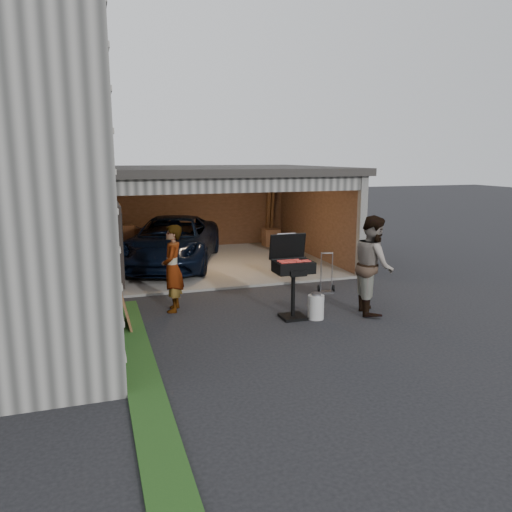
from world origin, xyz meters
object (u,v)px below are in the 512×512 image
Objects in this scene: propane_tank at (316,307)px; hand_truck at (327,285)px; bbq_grill at (293,270)px; minivan at (172,243)px; woman at (173,268)px; plywood_panel at (124,305)px; man at (373,265)px.

propane_tank is 0.50× the size of hand_truck.
bbq_grill is at bearing 153.37° from propane_tank.
woman is at bearing -79.22° from minivan.
bbq_grill is 3.30m from plywood_panel.
minivan is 2.49× the size of man.
minivan reaches higher than plywood_panel.
minivan is at bearing 71.61° from plywood_panel.
propane_tank is at bearing -9.15° from plywood_panel.
woman is 3.76× the size of propane_tank.
bbq_grill is at bearing -55.08° from minivan.
hand_truck is (1.09, 1.75, -0.06)m from propane_tank.
plywood_panel is at bearing 170.85° from propane_tank.
bbq_grill is at bearing 75.57° from woman.
man is 2.14× the size of plywood_panel.
woman is at bearing 151.17° from bbq_grill.
bbq_grill is (-1.70, 0.19, -0.02)m from man.
bbq_grill is at bearing -119.26° from hand_truck.
hand_truck reaches higher than plywood_panel.
man is 1.49m from propane_tank.
man is 5.00m from plywood_panel.
woman is (-0.66, -4.32, 0.21)m from minivan.
plywood_panel is at bearing 173.36° from bbq_grill.
propane_tank is at bearing 75.93° from woman.
bbq_grill is 1.73× the size of hand_truck.
woman is at bearing 86.58° from man.
plywood_panel is at bearing -150.89° from hand_truck.
man is at bearing 84.73° from woman.
man reaches higher than plywood_panel.
hand_truck is at bearing 109.47° from woman.
minivan reaches higher than propane_tank.
woman reaches higher than bbq_grill.
plywood_panel is at bearing -37.42° from woman.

